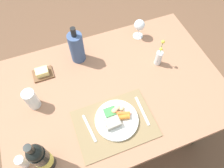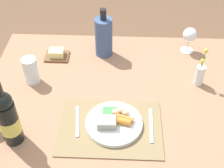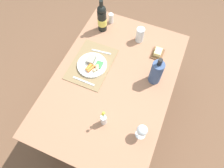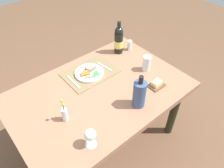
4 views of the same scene
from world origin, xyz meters
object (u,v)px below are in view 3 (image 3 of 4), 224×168
object	(u,v)px
salt_shaker	(111,18)
wine_bottle	(102,18)
dining_table	(113,85)
fork	(101,52)
cooler_bottle	(156,72)
flower_vase	(104,119)
water_tumbler	(140,36)
wine_glass	(142,130)
knife	(84,81)
dinner_plate	(92,65)
butter_dish	(158,53)

from	to	relation	value
salt_shaker	wine_bottle	size ratio (longest dim) A/B	0.31
dining_table	fork	distance (m)	0.32
dining_table	cooler_bottle	xyz separation A→B (m)	(-0.14, 0.31, 0.20)
flower_vase	water_tumbler	xyz separation A→B (m)	(-0.84, -0.02, -0.00)
cooler_bottle	wine_glass	xyz separation A→B (m)	(0.47, 0.05, -0.01)
knife	dining_table	bearing A→B (deg)	117.28
dinner_plate	butter_dish	bearing A→B (deg)	125.29
wine_glass	flower_vase	world-z (taller)	flower_vase
dinner_plate	butter_dish	distance (m)	0.58
dinner_plate	fork	bearing A→B (deg)	176.41
wine_bottle	water_tumbler	xyz separation A→B (m)	(-0.00, 0.37, -0.07)
dining_table	wine_bottle	size ratio (longest dim) A/B	4.41
fork	salt_shaker	size ratio (longest dim) A/B	1.75
butter_dish	wine_bottle	distance (m)	0.59
dining_table	cooler_bottle	distance (m)	0.39
wine_glass	flower_vase	size ratio (longest dim) A/B	0.69
dining_table	water_tumbler	distance (m)	0.51
dining_table	butter_dish	distance (m)	0.49
knife	water_tumbler	size ratio (longest dim) A/B	1.36
flower_vase	dining_table	bearing A→B (deg)	-167.80
flower_vase	water_tumbler	world-z (taller)	flower_vase
dining_table	dinner_plate	xyz separation A→B (m)	(-0.06, -0.21, 0.11)
cooler_bottle	wine_bottle	bearing A→B (deg)	-119.27
dining_table	flower_vase	distance (m)	0.39
wine_glass	flower_vase	xyz separation A→B (m)	(0.02, -0.28, -0.04)
cooler_bottle	water_tumbler	size ratio (longest dim) A/B	1.98
wine_bottle	knife	bearing A→B (deg)	9.02
water_tumbler	knife	bearing A→B (deg)	-24.83
salt_shaker	water_tumbler	bearing A→B (deg)	71.76
dining_table	cooler_bottle	world-z (taller)	cooler_bottle
cooler_bottle	flower_vase	size ratio (longest dim) A/B	1.31
wine_glass	fork	bearing A→B (deg)	-135.08
salt_shaker	flower_vase	distance (m)	1.01
water_tumbler	flower_vase	bearing A→B (deg)	1.21
fork	knife	distance (m)	0.33
cooler_bottle	wine_glass	bearing A→B (deg)	5.57
butter_dish	cooler_bottle	bearing A→B (deg)	10.18
knife	salt_shaker	world-z (taller)	salt_shaker
fork	wine_glass	bearing A→B (deg)	38.17
cooler_bottle	flower_vase	distance (m)	0.55
knife	dinner_plate	bearing A→B (deg)	-178.53
salt_shaker	butter_dish	xyz separation A→B (m)	(0.20, 0.53, -0.03)
salt_shaker	flower_vase	size ratio (longest dim) A/B	0.47
salt_shaker	wine_bottle	xyz separation A→B (m)	(0.11, -0.04, 0.08)
dinner_plate	water_tumbler	size ratio (longest dim) A/B	1.77
dining_table	cooler_bottle	size ratio (longest dim) A/B	5.07
dining_table	dinner_plate	bearing A→B (deg)	-105.71
dinner_plate	fork	world-z (taller)	dinner_plate
dinner_plate	salt_shaker	size ratio (longest dim) A/B	2.51
wine_bottle	flower_vase	world-z (taller)	wine_bottle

